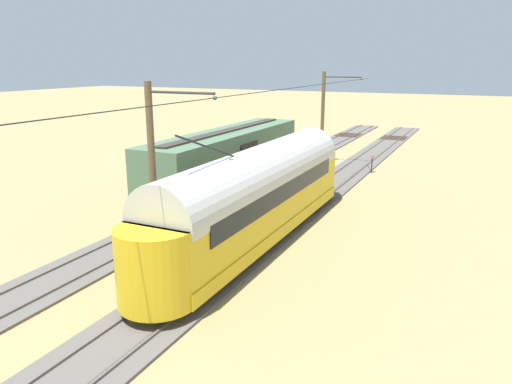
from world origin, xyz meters
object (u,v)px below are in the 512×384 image
object	(u,v)px
vintage_streetcar	(258,193)
boxcar_adjacent	(227,161)
switch_stand	(372,163)
catenary_pole_foreground	(324,116)
catenary_pole_mid_near	(154,169)

from	to	relation	value
vintage_streetcar	boxcar_adjacent	bearing A→B (deg)	-51.42
switch_stand	catenary_pole_foreground	bearing A→B (deg)	-21.80
boxcar_adjacent	catenary_pole_mid_near	xyz separation A→B (m)	(-2.11, 9.80, 1.61)
vintage_streetcar	catenary_pole_mid_near	world-z (taller)	catenary_pole_mid_near
boxcar_adjacent	catenary_pole_mid_near	distance (m)	10.15
catenary_pole_mid_near	switch_stand	size ratio (longest dim) A/B	5.83
catenary_pole_mid_near	switch_stand	world-z (taller)	catenary_pole_mid_near
boxcar_adjacent	catenary_pole_mid_near	bearing A→B (deg)	102.17
catenary_pole_foreground	switch_stand	size ratio (longest dim) A/B	5.83
catenary_pole_foreground	switch_stand	xyz separation A→B (m)	(-4.34, 1.74, -3.07)
vintage_streetcar	switch_stand	xyz separation A→B (m)	(-1.50, -16.38, -1.56)
boxcar_adjacent	catenary_pole_foreground	size ratio (longest dim) A/B	2.03
catenary_pole_foreground	vintage_streetcar	bearing A→B (deg)	98.92
switch_stand	boxcar_adjacent	bearing A→B (deg)	57.58
catenary_pole_mid_near	boxcar_adjacent	bearing A→B (deg)	-77.83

